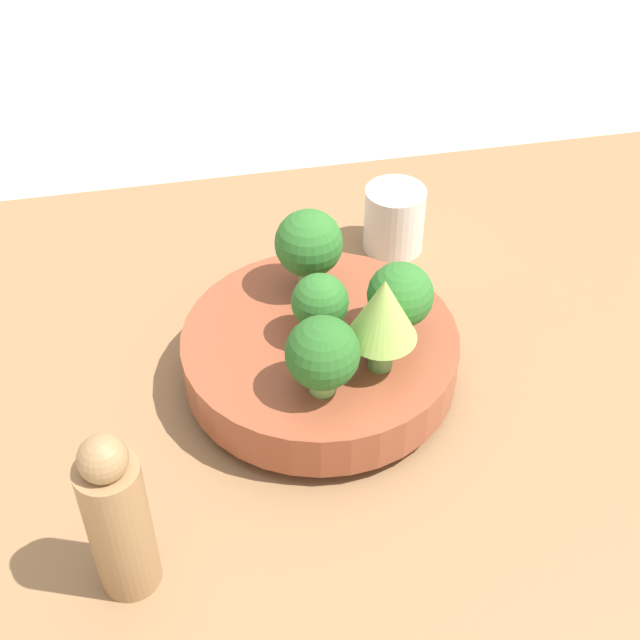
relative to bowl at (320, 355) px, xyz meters
name	(u,v)px	position (x,y,z in m)	size (l,w,h in m)	color
ground_plane	(341,393)	(-0.03, -0.01, -0.07)	(6.00, 6.00, 0.00)	beige
table	(342,381)	(-0.03, -0.01, -0.05)	(1.07, 0.76, 0.04)	olive
bowl	(320,355)	(0.00, 0.00, 0.00)	(0.27, 0.27, 0.06)	brown
broccoli_floret_center	(320,304)	(0.00, 0.00, 0.07)	(0.05, 0.05, 0.07)	#609347
romanesco_piece_far	(383,312)	(-0.05, 0.05, 0.09)	(0.06, 0.06, 0.10)	#609347
broccoli_floret_left	(400,296)	(-0.07, 0.01, 0.07)	(0.06, 0.06, 0.08)	#609347
broccoli_floret_back	(323,354)	(0.01, 0.07, 0.07)	(0.07, 0.07, 0.08)	#7AB256
broccoli_floret_front	(309,245)	(0.00, -0.07, 0.08)	(0.07, 0.07, 0.09)	#6BA34C
cup	(394,219)	(-0.13, -0.20, 0.00)	(0.07, 0.07, 0.08)	silver
pepper_mill	(118,518)	(0.19, 0.19, 0.04)	(0.05, 0.05, 0.17)	#997047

